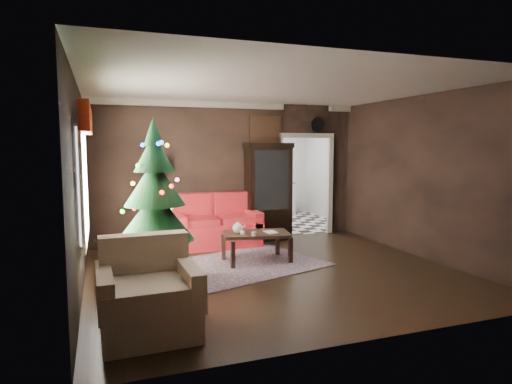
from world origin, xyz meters
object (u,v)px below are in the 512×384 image
object	(u,v)px
floor_lamp	(156,206)
kitchen_table	(272,210)
wall_clock	(317,125)
loveseat	(216,220)
coffee_table	(256,247)
teapot	(237,228)
christmas_tree	(155,211)
armchair	(148,290)
curio_cabinet	(268,194)

from	to	relation	value
floor_lamp	kitchen_table	size ratio (longest dim) A/B	2.29
wall_clock	loveseat	bearing A→B (deg)	-170.34
coffee_table	kitchen_table	xyz separation A→B (m)	(1.47, 3.01, 0.12)
coffee_table	teapot	size ratio (longest dim) A/B	5.68
floor_lamp	christmas_tree	world-z (taller)	christmas_tree
coffee_table	floor_lamp	bearing A→B (deg)	135.72
coffee_table	kitchen_table	bearing A→B (deg)	64.00
floor_lamp	armchair	bearing A→B (deg)	-98.26
loveseat	floor_lamp	world-z (taller)	floor_lamp
floor_lamp	kitchen_table	world-z (taller)	floor_lamp
loveseat	armchair	bearing A→B (deg)	-114.52
coffee_table	wall_clock	world-z (taller)	wall_clock
loveseat	curio_cabinet	world-z (taller)	curio_cabinet
teapot	kitchen_table	size ratio (longest dim) A/B	0.25
christmas_tree	coffee_table	bearing A→B (deg)	24.84
christmas_tree	armchair	world-z (taller)	christmas_tree
armchair	kitchen_table	bearing A→B (deg)	55.15
wall_clock	kitchen_table	xyz separation A→B (m)	(-0.55, 1.25, -2.00)
floor_lamp	coffee_table	world-z (taller)	floor_lamp
armchair	teapot	world-z (taller)	armchair
coffee_table	armchair	bearing A→B (deg)	-131.11
curio_cabinet	wall_clock	bearing A→B (deg)	8.53
floor_lamp	christmas_tree	xyz separation A→B (m)	(-0.28, -2.22, 0.22)
armchair	coffee_table	xyz separation A→B (m)	(1.99, 2.29, -0.21)
coffee_table	curio_cabinet	bearing A→B (deg)	62.62
loveseat	wall_clock	distance (m)	3.04
floor_lamp	armchair	size ratio (longest dim) A/B	1.69
loveseat	armchair	size ratio (longest dim) A/B	1.67
armchair	wall_clock	size ratio (longest dim) A/B	3.18
armchair	loveseat	bearing A→B (deg)	63.82
loveseat	armchair	distance (m)	4.00
teapot	curio_cabinet	bearing A→B (deg)	53.39
christmas_tree	wall_clock	bearing A→B (deg)	34.31
christmas_tree	teapot	distance (m)	1.72
christmas_tree	loveseat	bearing A→B (deg)	57.06
christmas_tree	coffee_table	distance (m)	2.07
kitchen_table	armchair	bearing A→B (deg)	-123.18
loveseat	kitchen_table	xyz separation A→B (m)	(1.80, 1.65, -0.12)
curio_cabinet	christmas_tree	world-z (taller)	christmas_tree
floor_lamp	coffee_table	distance (m)	2.11
floor_lamp	kitchen_table	bearing A→B (deg)	28.49
curio_cabinet	kitchen_table	distance (m)	1.67
coffee_table	kitchen_table	world-z (taller)	kitchen_table
armchair	teapot	xyz separation A→B (m)	(1.68, 2.34, 0.13)
floor_lamp	armchair	world-z (taller)	floor_lamp
kitchen_table	loveseat	bearing A→B (deg)	-137.49
wall_clock	kitchen_table	size ratio (longest dim) A/B	0.43
armchair	wall_clock	world-z (taller)	wall_clock
curio_cabinet	christmas_tree	xyz separation A→B (m)	(-2.55, -2.38, 0.10)
loveseat	floor_lamp	size ratio (longest dim) A/B	0.99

